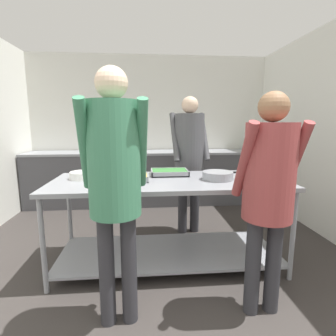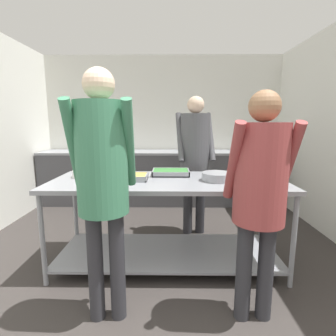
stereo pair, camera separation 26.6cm
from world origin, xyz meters
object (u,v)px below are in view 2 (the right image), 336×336
serving_tray_roast (123,177)px  sauce_pan (217,176)px  serving_tray_vegetables (171,173)px  cook_behind_counter (195,151)px  broccoli_bowl (253,173)px  plate_stack (86,174)px  water_bottle (262,143)px  guest_serving_right (102,171)px  guest_serving_left (260,185)px

serving_tray_roast → sauce_pan: sauce_pan is taller
serving_tray_vegetables → cook_behind_counter: bearing=59.8°
serving_tray_vegetables → broccoli_bowl: (0.84, -0.16, 0.02)m
serving_tray_roast → sauce_pan: bearing=-2.1°
plate_stack → serving_tray_roast: size_ratio=0.57×
sauce_pan → water_bottle: (1.17, 2.22, 0.15)m
serving_tray_roast → guest_serving_right: guest_serving_right is taller
guest_serving_left → cook_behind_counter: size_ratio=0.94×
sauce_pan → cook_behind_counter: 0.84m
cook_behind_counter → water_bottle: bearing=46.9°
guest_serving_right → water_bottle: bearing=54.8°
serving_tray_vegetables → guest_serving_left: guest_serving_left is taller
guest_serving_right → cook_behind_counter: bearing=63.6°
serving_tray_roast → water_bottle: water_bottle is taller
plate_stack → cook_behind_counter: bearing=28.5°
plate_stack → broccoli_bowl: bearing=-1.4°
guest_serving_left → guest_serving_right: bearing=-179.3°
plate_stack → broccoli_bowl: 1.72m
sauce_pan → serving_tray_roast: bearing=177.9°
serving_tray_vegetables → guest_serving_right: bearing=-114.3°
plate_stack → broccoli_bowl: size_ratio=1.07×
serving_tray_roast → water_bottle: bearing=46.2°
serving_tray_vegetables → sauce_pan: 0.53m
serving_tray_roast → water_bottle: 3.03m
plate_stack → serving_tray_roast: plate_stack is taller
broccoli_bowl → guest_serving_left: size_ratio=0.15×
plate_stack → water_bottle: bearing=39.3°
serving_tray_roast → broccoli_bowl: 1.31m
guest_serving_right → cook_behind_counter: (0.77, 1.55, -0.03)m
broccoli_bowl → cook_behind_counter: cook_behind_counter is taller
cook_behind_counter → guest_serving_left: bearing=-78.6°
broccoli_bowl → cook_behind_counter: (-0.53, 0.69, 0.16)m
serving_tray_vegetables → water_bottle: 2.53m
water_bottle → guest_serving_right: bearing=-125.2°
broccoli_bowl → guest_serving_left: (-0.22, -0.85, 0.09)m
guest_serving_left → plate_stack: bearing=149.2°
serving_tray_vegetables → broccoli_bowl: bearing=-11.1°
plate_stack → water_bottle: water_bottle is taller
serving_tray_roast → water_bottle: size_ratio=1.55×
plate_stack → sauce_pan: (1.34, -0.16, 0.01)m
sauce_pan → water_bottle: water_bottle is taller
serving_tray_roast → serving_tray_vegetables: size_ratio=1.22×
serving_tray_vegetables → guest_serving_right: 1.15m
sauce_pan → guest_serving_left: size_ratio=0.27×
sauce_pan → water_bottle: size_ratio=1.42×
serving_tray_vegetables → water_bottle: bearing=50.0°
cook_behind_counter → guest_serving_right: bearing=-116.4°
plate_stack → serving_tray_vegetables: 0.89m
cook_behind_counter → water_bottle: 1.93m
broccoli_bowl → serving_tray_roast: bearing=-176.2°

